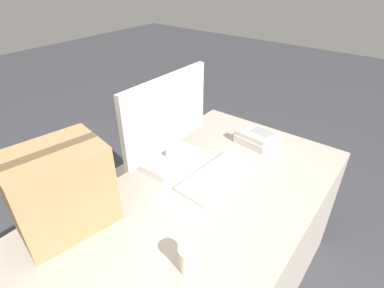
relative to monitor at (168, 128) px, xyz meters
name	(u,v)px	position (x,y,z in m)	size (l,w,h in m)	color
office_desk	(182,267)	(-0.24, -0.27, -0.56)	(1.80, 0.90, 0.73)	#A89E8E
monitor	(168,128)	(0.00, 0.00, 0.00)	(0.55, 0.21, 0.46)	white
keyboard	(217,175)	(0.04, -0.27, -0.19)	(0.42, 0.19, 0.03)	silver
desk_phone	(256,139)	(0.44, -0.27, -0.17)	(0.20, 0.22, 0.08)	beige
paper_cup_right	(189,259)	(-0.43, -0.46, -0.15)	(0.07, 0.07, 0.10)	beige
cardboard_box	(60,190)	(-0.55, 0.04, -0.03)	(0.38, 0.30, 0.34)	#9E754C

